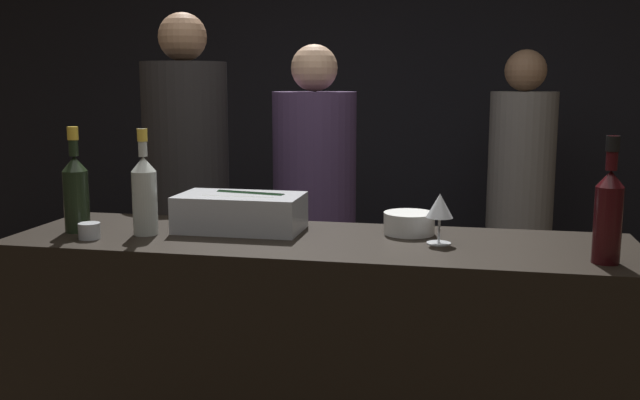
{
  "coord_description": "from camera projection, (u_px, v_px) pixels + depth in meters",
  "views": [
    {
      "loc": [
        0.45,
        -1.88,
        1.51
      ],
      "look_at": [
        0.0,
        0.31,
        1.14
      ],
      "focal_mm": 40.0,
      "sensor_mm": 36.0,
      "label": 1
    }
  ],
  "objects": [
    {
      "name": "candle_votive",
      "position": [
        89.0,
        231.0,
        2.25
      ],
      "size": [
        0.07,
        0.07,
        0.05
      ],
      "color": "silver",
      "rests_on": "bar_counter"
    },
    {
      "name": "rose_wine_bottle",
      "position": [
        145.0,
        192.0,
        2.3
      ],
      "size": [
        0.08,
        0.08,
        0.34
      ],
      "color": "#B2B7AD",
      "rests_on": "bar_counter"
    },
    {
      "name": "ice_bin_with_bottles",
      "position": [
        241.0,
        211.0,
        2.38
      ],
      "size": [
        0.41,
        0.23,
        0.13
      ],
      "color": "#B7BABF",
      "rests_on": "bar_counter"
    },
    {
      "name": "champagne_bottle",
      "position": [
        76.0,
        190.0,
        2.34
      ],
      "size": [
        0.08,
        0.08,
        0.35
      ],
      "color": "black",
      "rests_on": "bar_counter"
    },
    {
      "name": "person_grey_polo",
      "position": [
        520.0,
        194.0,
        3.69
      ],
      "size": [
        0.34,
        0.34,
        1.67
      ],
      "rotation": [
        0.0,
        0.0,
        -2.34
      ],
      "color": "black",
      "rests_on": "ground_plane"
    },
    {
      "name": "red_wine_bottle_black_foil",
      "position": [
        608.0,
        211.0,
        1.93
      ],
      "size": [
        0.08,
        0.08,
        0.35
      ],
      "color": "black",
      "rests_on": "bar_counter"
    },
    {
      "name": "bowl_white",
      "position": [
        409.0,
        222.0,
        2.33
      ],
      "size": [
        0.17,
        0.17,
        0.07
      ],
      "color": "white",
      "rests_on": "bar_counter"
    },
    {
      "name": "person_in_hoodie",
      "position": [
        315.0,
        210.0,
        3.29
      ],
      "size": [
        0.38,
        0.38,
        1.68
      ],
      "rotation": [
        0.0,
        0.0,
        1.56
      ],
      "color": "black",
      "rests_on": "ground_plane"
    },
    {
      "name": "wine_glass",
      "position": [
        440.0,
        207.0,
        2.17
      ],
      "size": [
        0.08,
        0.08,
        0.16
      ],
      "color": "silver",
      "rests_on": "bar_counter"
    },
    {
      "name": "wall_back_chalkboard",
      "position": [
        395.0,
        100.0,
        4.49
      ],
      "size": [
        6.4,
        0.06,
        2.8
      ],
      "color": "black",
      "rests_on": "ground_plane"
    },
    {
      "name": "person_blond_tee",
      "position": [
        187.0,
        196.0,
        3.18
      ],
      "size": [
        0.37,
        0.37,
        1.81
      ],
      "rotation": [
        0.0,
        0.0,
        -3.14
      ],
      "color": "black",
      "rests_on": "ground_plane"
    },
    {
      "name": "bar_counter",
      "position": [
        318.0,
        390.0,
        2.34
      ],
      "size": [
        1.97,
        0.56,
        1.02
      ],
      "color": "black",
      "rests_on": "ground_plane"
    }
  ]
}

